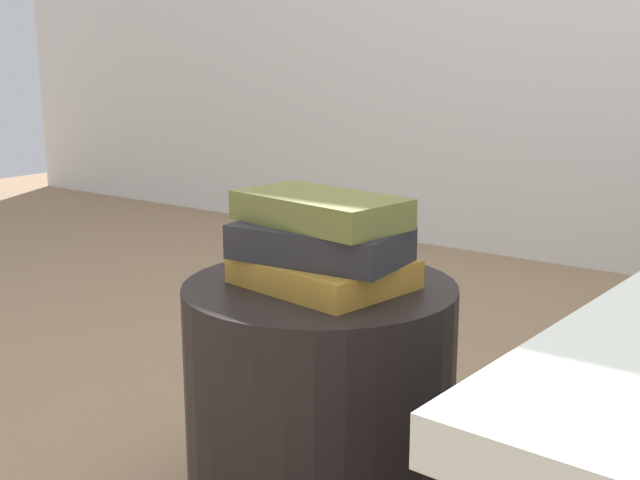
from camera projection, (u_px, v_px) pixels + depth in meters
side_table at (320, 404)px, 1.39m from camera, size 0.46×0.46×0.43m
book_ochre at (323, 272)px, 1.33m from camera, size 0.29×0.24×0.05m
book_charcoal at (320, 243)px, 1.31m from camera, size 0.29×0.18×0.06m
book_olive at (319, 209)px, 1.31m from camera, size 0.30×0.19×0.05m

